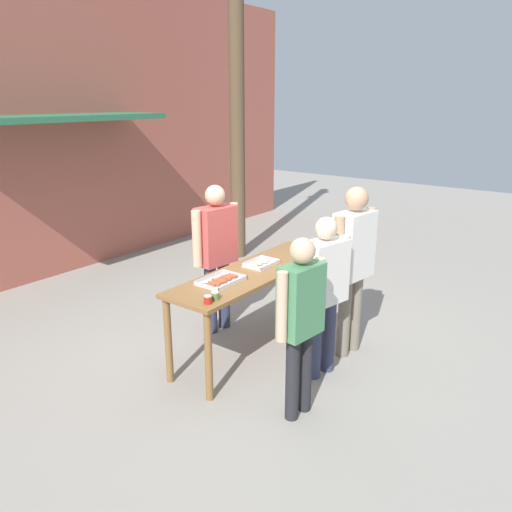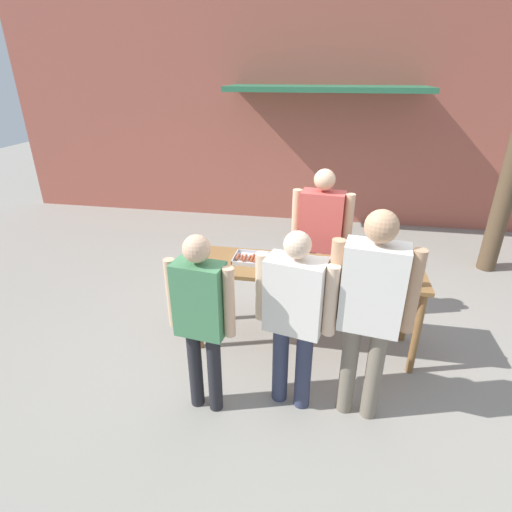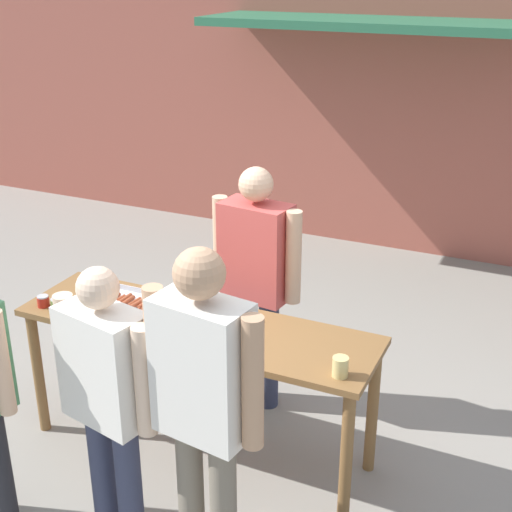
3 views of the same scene
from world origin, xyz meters
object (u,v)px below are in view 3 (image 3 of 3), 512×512
at_px(condiment_jar_ketchup, 57,304).
at_px(person_server_behind_table, 256,270).
at_px(condiment_jar_mustard, 43,301).
at_px(person_customer_waiting_in_line, 107,388).
at_px(food_tray_buns, 221,321).
at_px(beer_cup, 340,367).
at_px(person_customer_with_cup, 203,394).
at_px(food_tray_sausages, 128,302).

relative_size(condiment_jar_ketchup, person_server_behind_table, 0.04).
xyz_separation_m(condiment_jar_mustard, person_customer_waiting_in_line, (0.94, -0.64, -0.01)).
bearing_deg(condiment_jar_ketchup, food_tray_buns, 13.53).
bearing_deg(beer_cup, food_tray_buns, 163.43).
relative_size(condiment_jar_mustard, person_customer_with_cup, 0.04).
bearing_deg(condiment_jar_mustard, person_server_behind_table, 37.97).
distance_m(condiment_jar_ketchup, person_customer_waiting_in_line, 1.06).
distance_m(food_tray_buns, person_customer_waiting_in_line, 0.91).
bearing_deg(food_tray_buns, food_tray_sausages, -179.86).
relative_size(condiment_jar_mustard, condiment_jar_ketchup, 1.00).
height_order(condiment_jar_mustard, beer_cup, beer_cup).
bearing_deg(food_tray_buns, condiment_jar_mustard, -167.40).
height_order(food_tray_buns, person_server_behind_table, person_server_behind_table).
xyz_separation_m(food_tray_sausages, person_customer_with_cup, (1.04, -0.91, 0.15)).
distance_m(condiment_jar_mustard, person_customer_with_cup, 1.66).
xyz_separation_m(food_tray_sausages, beer_cup, (1.50, -0.25, 0.04)).
distance_m(food_tray_sausages, food_tray_buns, 0.67).
bearing_deg(condiment_jar_mustard, person_customer_with_cup, -23.47).
xyz_separation_m(condiment_jar_ketchup, person_server_behind_table, (0.99, 0.85, 0.07)).
relative_size(food_tray_buns, beer_cup, 3.28).
bearing_deg(condiment_jar_mustard, person_customer_waiting_in_line, -34.05).
xyz_separation_m(person_customer_with_cup, person_customer_waiting_in_line, (-0.57, 0.02, -0.13)).
height_order(condiment_jar_ketchup, person_server_behind_table, person_server_behind_table).
bearing_deg(food_tray_buns, condiment_jar_ketchup, -166.47).
bearing_deg(beer_cup, condiment_jar_mustard, -179.82).
bearing_deg(food_tray_sausages, condiment_jar_ketchup, -146.14).
bearing_deg(condiment_jar_ketchup, condiment_jar_mustard, -177.01).
distance_m(person_server_behind_table, person_customer_waiting_in_line, 1.50).
distance_m(food_tray_sausages, person_customer_with_cup, 1.39).
xyz_separation_m(food_tray_sausages, person_server_behind_table, (0.62, 0.60, 0.10)).
relative_size(condiment_jar_ketchup, beer_cup, 0.68).
bearing_deg(condiment_jar_ketchup, food_tray_sausages, 33.86).
height_order(beer_cup, person_customer_with_cup, person_customer_with_cup).
bearing_deg(food_tray_sausages, person_customer_waiting_in_line, -62.03).
bearing_deg(beer_cup, person_customer_with_cup, -124.58).
bearing_deg(person_customer_waiting_in_line, beer_cup, -135.65).
relative_size(condiment_jar_ketchup, person_customer_waiting_in_line, 0.05).
height_order(condiment_jar_ketchup, beer_cup, beer_cup).
relative_size(beer_cup, person_customer_waiting_in_line, 0.07).
relative_size(condiment_jar_mustard, person_server_behind_table, 0.04).
height_order(condiment_jar_ketchup, person_customer_with_cup, person_customer_with_cup).
height_order(food_tray_sausages, person_customer_with_cup, person_customer_with_cup).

